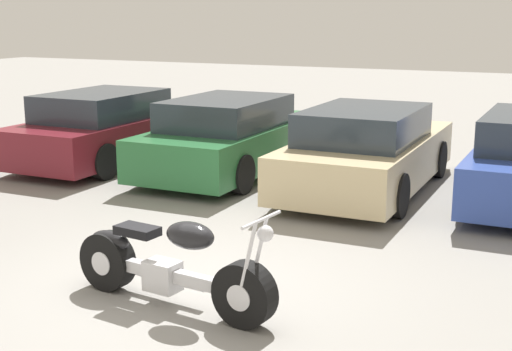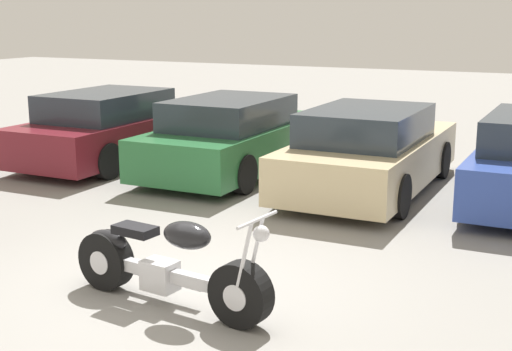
{
  "view_description": "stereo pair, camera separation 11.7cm",
  "coord_description": "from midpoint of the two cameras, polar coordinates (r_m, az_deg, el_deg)",
  "views": [
    {
      "loc": [
        3.73,
        -5.92,
        2.82
      ],
      "look_at": [
        0.06,
        1.84,
        0.85
      ],
      "focal_mm": 50.0,
      "sensor_mm": 36.0,
      "label": 1
    },
    {
      "loc": [
        3.83,
        -5.87,
        2.82
      ],
      "look_at": [
        0.06,
        1.84,
        0.85
      ],
      "focal_mm": 50.0,
      "sensor_mm": 36.0,
      "label": 2
    }
  ],
  "objects": [
    {
      "name": "ground_plane",
      "position": [
        7.55,
        -6.9,
        -9.1
      ],
      "size": [
        60.0,
        60.0,
        0.0
      ],
      "primitive_type": "plane",
      "color": "gray"
    },
    {
      "name": "motorcycle",
      "position": [
        7.05,
        -7.42,
        -7.23
      ],
      "size": [
        2.32,
        0.73,
        1.06
      ],
      "color": "black",
      "rests_on": "ground_plane"
    },
    {
      "name": "parked_car_maroon",
      "position": [
        14.03,
        -11.88,
        3.72
      ],
      "size": [
        1.91,
        4.51,
        1.36
      ],
      "color": "maroon",
      "rests_on": "ground_plane"
    },
    {
      "name": "parked_car_green",
      "position": [
        12.76,
        -2.22,
        3.1
      ],
      "size": [
        1.91,
        4.51,
        1.36
      ],
      "color": "#286B38",
      "rests_on": "ground_plane"
    },
    {
      "name": "parked_car_champagne",
      "position": [
        11.56,
        8.6,
        1.93
      ],
      "size": [
        1.91,
        4.51,
        1.36
      ],
      "color": "#C6B284",
      "rests_on": "ground_plane"
    }
  ]
}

